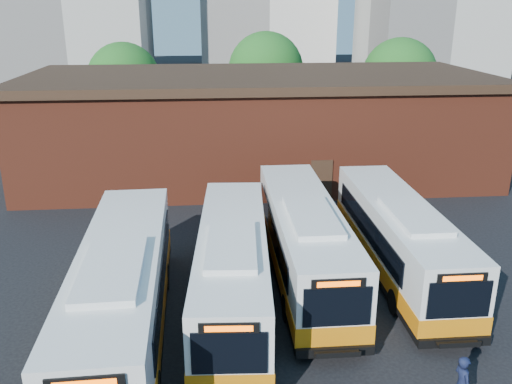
{
  "coord_description": "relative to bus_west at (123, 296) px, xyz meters",
  "views": [
    {
      "loc": [
        -3.08,
        -14.07,
        10.35
      ],
      "look_at": [
        -1.22,
        7.18,
        3.02
      ],
      "focal_mm": 38.0,
      "sensor_mm": 36.0,
      "label": 1
    }
  ],
  "objects": [
    {
      "name": "ground",
      "position": [
        6.02,
        -1.59,
        -1.53
      ],
      "size": [
        220.0,
        220.0,
        0.0
      ],
      "primitive_type": "plane",
      "color": "black"
    },
    {
      "name": "bus_west",
      "position": [
        0.0,
        0.0,
        0.0
      ],
      "size": [
        2.9,
        12.42,
        3.36
      ],
      "rotation": [
        0.0,
        0.0,
        0.03
      ],
      "color": "silver",
      "rests_on": "ground"
    },
    {
      "name": "bus_midwest",
      "position": [
        3.62,
        1.68,
        -0.11
      ],
      "size": [
        3.06,
        11.58,
        3.12
      ],
      "rotation": [
        0.0,
        0.0,
        -0.06
      ],
      "color": "silver",
      "rests_on": "ground"
    },
    {
      "name": "bus_mideast",
      "position": [
        6.55,
        3.76,
        -0.06
      ],
      "size": [
        2.52,
        11.88,
        3.23
      ],
      "rotation": [
        0.0,
        0.0,
        -0.0
      ],
      "color": "silver",
      "rests_on": "ground"
    },
    {
      "name": "bus_east",
      "position": [
        10.39,
        3.76,
        -0.11
      ],
      "size": [
        2.45,
        11.51,
        3.13
      ],
      "rotation": [
        0.0,
        0.0,
        -0.0
      ],
      "color": "silver",
      "rests_on": "ground"
    },
    {
      "name": "depot_building",
      "position": [
        6.02,
        18.41,
        1.73
      ],
      "size": [
        28.6,
        12.6,
        6.4
      ],
      "color": "maroon",
      "rests_on": "ground"
    },
    {
      "name": "tree_west",
      "position": [
        -3.98,
        30.41,
        3.12
      ],
      "size": [
        6.0,
        6.0,
        7.65
      ],
      "color": "#382314",
      "rests_on": "ground"
    },
    {
      "name": "tree_mid",
      "position": [
        8.02,
        32.41,
        3.55
      ],
      "size": [
        6.56,
        6.56,
        8.36
      ],
      "color": "#382314",
      "rests_on": "ground"
    },
    {
      "name": "tree_east",
      "position": [
        19.02,
        29.41,
        3.3
      ],
      "size": [
        6.24,
        6.24,
        7.96
      ],
      "color": "#382314",
      "rests_on": "ground"
    }
  ]
}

